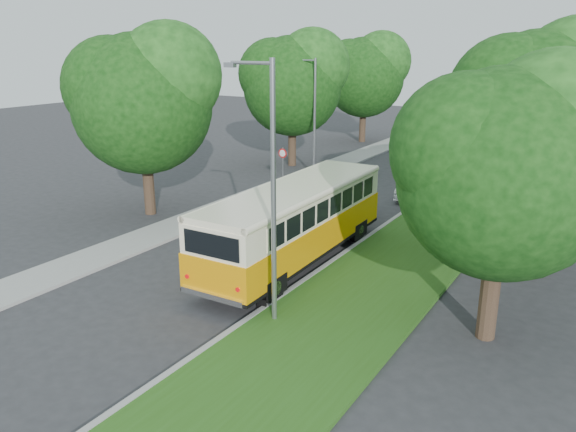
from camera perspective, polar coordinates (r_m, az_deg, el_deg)
The scene contains 13 objects.
ground at distance 22.07m, azimuth -7.25°, elevation -5.29°, with size 120.00×120.00×0.00m, color #2C2C2F.
curb at distance 24.25m, azimuth 6.91°, elevation -2.99°, with size 0.20×70.00×0.15m, color gray.
grass_verge at distance 23.45m, azimuth 12.13°, elevation -4.01°, with size 4.50×70.00×0.13m, color #285416.
sidewalk at distance 28.58m, azimuth -8.52°, elevation 0.04°, with size 2.20×70.00×0.12m, color gray.
treeline at distance 35.25m, azimuth 15.77°, elevation 12.54°, with size 24.27×41.91×9.46m.
lamppost_near at distance 16.40m, azimuth -1.77°, elevation 3.01°, with size 1.71×0.16×8.00m.
lamppost_far at distance 36.60m, azimuth 2.59°, elevation 10.45°, with size 1.71×0.16×7.50m.
warning_sign at distance 33.46m, azimuth -0.55°, elevation 5.66°, with size 0.56×0.10×2.50m.
vintage_bus at distance 21.94m, azimuth 0.74°, elevation -0.87°, with size 2.75×10.70×3.18m, color orange, non-canonical shape.
car_silver at distance 28.03m, azimuth 6.16°, elevation 1.13°, with size 1.62×4.03×1.37m, color silver.
car_white at distance 32.53m, azimuth 12.89°, elevation 3.01°, with size 1.42×4.06×1.34m, color white.
car_blue at distance 39.17m, azimuth 14.62°, elevation 5.20°, with size 1.78×4.39×1.27m, color #121A51.
car_grey at distance 42.48m, azimuth 16.22°, elevation 6.01°, with size 2.21×4.80×1.33m, color #55585D.
Camera 1 is at (12.98, -15.77, 8.37)m, focal length 35.00 mm.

